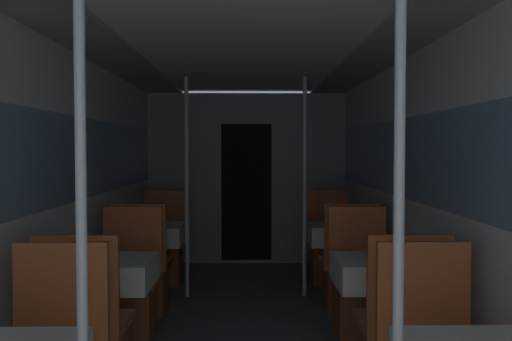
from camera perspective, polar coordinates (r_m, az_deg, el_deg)
wall_left at (r=4.22m, az=-18.84°, el=-2.48°), size 0.05×8.41×2.17m
wall_right at (r=4.20m, az=16.61°, el=-2.48°), size 0.05×8.41×2.17m
ceiling_panel at (r=4.07m, az=-1.17°, el=12.85°), size 2.56×8.41×0.07m
bulkhead_far at (r=7.31m, az=-0.96°, el=-0.84°), size 2.51×0.09×2.17m
support_pole_left_0 at (r=2.20m, az=-17.04°, el=-7.71°), size 0.04×0.04×2.17m
dining_table_left_1 at (r=4.06m, az=-14.39°, el=-10.32°), size 0.58×0.58×0.72m
chair_left_far_1 at (r=4.67m, az=-12.64°, el=-12.35°), size 0.47×0.47×0.99m
dining_table_left_2 at (r=5.76m, az=-10.21°, el=-6.59°), size 0.58×0.58×0.72m
chair_left_near_2 at (r=5.26m, az=-11.24°, el=-10.70°), size 0.47×0.47×0.99m
chair_left_far_2 at (r=6.37m, az=-9.33°, el=-8.43°), size 0.47×0.47×0.99m
support_pole_left_2 at (r=5.66m, az=-6.94°, el=-1.66°), size 0.04×0.04×2.17m
support_pole_right_0 at (r=2.18m, az=14.06°, el=-7.75°), size 0.04×0.04×2.17m
dining_table_right_1 at (r=4.04m, az=12.11°, el=-10.35°), size 0.58×0.58×0.72m
chair_right_far_1 at (r=4.66m, az=10.47°, el=-12.37°), size 0.47×0.47×0.99m
dining_table_right_2 at (r=5.75m, az=8.17°, el=-6.60°), size 0.58×0.58×0.72m
chair_right_near_2 at (r=5.25m, az=9.14°, el=-10.71°), size 0.47×0.47×0.99m
chair_right_far_2 at (r=6.36m, az=7.34°, el=-8.43°), size 0.47×0.47×0.99m
support_pole_right_2 at (r=5.65m, az=4.89°, el=-1.66°), size 0.04×0.04×2.17m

